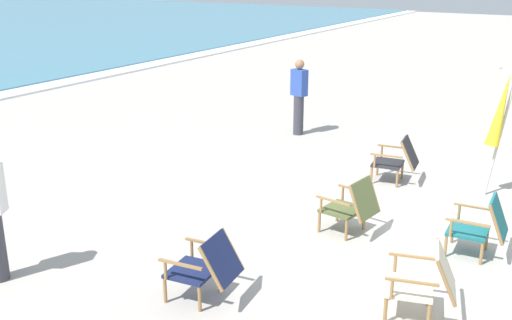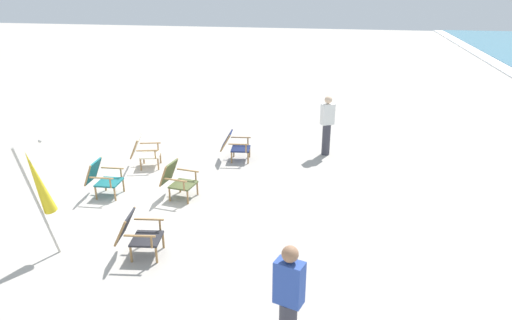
{
  "view_description": "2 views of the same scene",
  "coord_description": "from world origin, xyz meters",
  "px_view_note": "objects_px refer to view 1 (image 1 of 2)",
  "views": [
    {
      "loc": [
        -7.44,
        -1.91,
        3.54
      ],
      "look_at": [
        -0.39,
        2.4,
        0.83
      ],
      "focal_mm": 42.0,
      "sensor_mm": 36.0,
      "label": 1
    },
    {
      "loc": [
        8.22,
        4.37,
        4.42
      ],
      "look_at": [
        -0.69,
        2.59,
        0.87
      ],
      "focal_mm": 32.0,
      "sensor_mm": 36.0,
      "label": 2
    }
  ],
  "objects_px": {
    "beach_chair_front_right": "(206,265)",
    "umbrella_furled_yellow": "(501,111)",
    "person_near_chairs": "(299,96)",
    "beach_chair_front_left": "(352,205)",
    "beach_chair_mid_center": "(398,159)",
    "beach_chair_back_left": "(482,225)",
    "beach_chair_far_center": "(426,280)"
  },
  "relations": [
    {
      "from": "beach_chair_front_left",
      "to": "umbrella_furled_yellow",
      "type": "relative_size",
      "value": 0.39
    },
    {
      "from": "umbrella_furled_yellow",
      "to": "person_near_chairs",
      "type": "relative_size",
      "value": 1.28
    },
    {
      "from": "beach_chair_front_right",
      "to": "umbrella_furled_yellow",
      "type": "xyz_separation_m",
      "value": [
        5.05,
        -2.02,
        0.94
      ]
    },
    {
      "from": "beach_chair_front_right",
      "to": "beach_chair_back_left",
      "type": "bearing_deg",
      "value": -41.27
    },
    {
      "from": "beach_chair_mid_center",
      "to": "beach_chair_front_left",
      "type": "xyz_separation_m",
      "value": [
        -2.3,
        -0.14,
        0.0
      ]
    },
    {
      "from": "beach_chair_mid_center",
      "to": "umbrella_furled_yellow",
      "type": "bearing_deg",
      "value": -77.7
    },
    {
      "from": "beach_chair_front_left",
      "to": "beach_chair_far_center",
      "type": "bearing_deg",
      "value": -136.17
    },
    {
      "from": "beach_chair_back_left",
      "to": "umbrella_furled_yellow",
      "type": "distance_m",
      "value": 2.58
    },
    {
      "from": "umbrella_furled_yellow",
      "to": "person_near_chairs",
      "type": "xyz_separation_m",
      "value": [
        1.5,
        4.31,
        -0.53
      ]
    },
    {
      "from": "beach_chair_front_left",
      "to": "umbrella_furled_yellow",
      "type": "distance_m",
      "value": 3.08
    },
    {
      "from": "beach_chair_mid_center",
      "to": "beach_chair_far_center",
      "type": "bearing_deg",
      "value": -157.33
    },
    {
      "from": "umbrella_furled_yellow",
      "to": "person_near_chairs",
      "type": "distance_m",
      "value": 4.59
    },
    {
      "from": "umbrella_furled_yellow",
      "to": "beach_chair_front_left",
      "type": "bearing_deg",
      "value": 153.11
    },
    {
      "from": "beach_chair_front_left",
      "to": "beach_chair_front_right",
      "type": "xyz_separation_m",
      "value": [
        -2.43,
        0.69,
        -0.01
      ]
    },
    {
      "from": "beach_chair_front_right",
      "to": "umbrella_furled_yellow",
      "type": "bearing_deg",
      "value": -21.81
    },
    {
      "from": "beach_chair_mid_center",
      "to": "beach_chair_back_left",
      "type": "bearing_deg",
      "value": -139.17
    },
    {
      "from": "umbrella_furled_yellow",
      "to": "beach_chair_far_center",
      "type": "bearing_deg",
      "value": -178.38
    },
    {
      "from": "beach_chair_back_left",
      "to": "umbrella_furled_yellow",
      "type": "xyz_separation_m",
      "value": [
        2.39,
        0.31,
        0.94
      ]
    },
    {
      "from": "beach_chair_back_left",
      "to": "beach_chair_mid_center",
      "type": "bearing_deg",
      "value": 40.83
    },
    {
      "from": "beach_chair_far_center",
      "to": "person_near_chairs",
      "type": "bearing_deg",
      "value": 38.16
    },
    {
      "from": "beach_chair_far_center",
      "to": "umbrella_furled_yellow",
      "type": "bearing_deg",
      "value": 1.62
    },
    {
      "from": "beach_chair_front_right",
      "to": "beach_chair_mid_center",
      "type": "bearing_deg",
      "value": -6.61
    },
    {
      "from": "beach_chair_back_left",
      "to": "beach_chair_front_right",
      "type": "bearing_deg",
      "value": 138.73
    },
    {
      "from": "beach_chair_back_left",
      "to": "beach_chair_far_center",
      "type": "xyz_separation_m",
      "value": [
        -1.74,
        0.2,
        -0.0
      ]
    },
    {
      "from": "beach_chair_back_left",
      "to": "umbrella_furled_yellow",
      "type": "height_order",
      "value": "umbrella_furled_yellow"
    },
    {
      "from": "beach_chair_far_center",
      "to": "person_near_chairs",
      "type": "height_order",
      "value": "person_near_chairs"
    },
    {
      "from": "beach_chair_front_left",
      "to": "beach_chair_front_right",
      "type": "distance_m",
      "value": 2.52
    },
    {
      "from": "beach_chair_mid_center",
      "to": "beach_chair_back_left",
      "type": "xyz_separation_m",
      "value": [
        -2.07,
        -1.79,
        0.0
      ]
    },
    {
      "from": "beach_chair_front_right",
      "to": "person_near_chairs",
      "type": "distance_m",
      "value": 6.95
    },
    {
      "from": "beach_chair_front_left",
      "to": "person_near_chairs",
      "type": "distance_m",
      "value": 5.1
    },
    {
      "from": "beach_chair_front_left",
      "to": "beach_chair_mid_center",
      "type": "bearing_deg",
      "value": 3.58
    },
    {
      "from": "beach_chair_front_left",
      "to": "person_near_chairs",
      "type": "xyz_separation_m",
      "value": [
        4.12,
        2.98,
        0.41
      ]
    }
  ]
}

